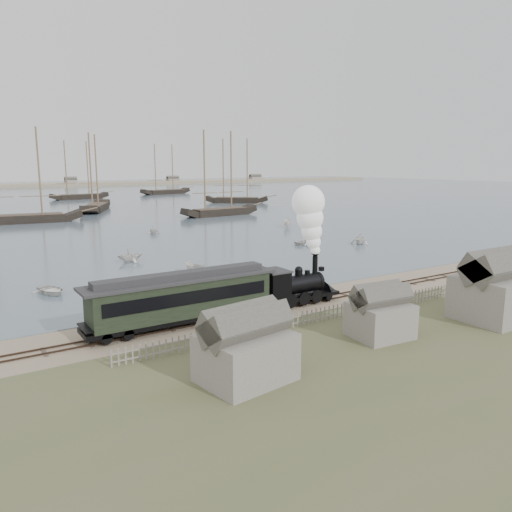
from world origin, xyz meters
TOP-DOWN VIEW (x-y plane):
  - ground at (0.00, 0.00)m, footprint 600.00×600.00m
  - harbor_water at (0.00, 170.00)m, footprint 600.00×336.00m
  - rail_track at (0.00, -2.00)m, footprint 120.00×1.80m
  - picket_fence_west at (-6.50, -7.00)m, footprint 19.00×0.10m
  - picket_fence_east at (12.50, -7.50)m, footprint 15.00×0.10m
  - shed_left at (-10.00, -13.00)m, footprint 5.00×4.00m
  - shed_mid at (2.00, -12.00)m, footprint 4.00×3.50m
  - shed_right at (13.00, -14.00)m, footprint 6.00×5.00m
  - locomotive at (3.34, -2.00)m, footprint 8.14×3.04m
  - passenger_coach at (-8.88, -2.00)m, footprint 15.31×2.95m
  - beached_dinghy at (-9.05, -0.06)m, footprint 4.69×5.01m
  - rowboat_0 at (-15.59, 13.49)m, footprint 4.35×3.70m
  - rowboat_1 at (-3.91, 24.87)m, footprint 2.91×3.34m
  - rowboat_2 at (-0.02, 14.41)m, footprint 3.29×2.06m
  - rowboat_3 at (23.42, 23.45)m, footprint 2.82×3.88m
  - rowboat_4 at (30.75, 19.25)m, footprint 3.84×4.09m
  - rowboat_5 at (33.22, 41.60)m, footprint 4.19×3.71m
  - rowboat_7 at (7.96, 47.31)m, footprint 3.07×2.78m
  - schooner_2 at (-9.18, 78.02)m, footprint 24.82×8.21m
  - schooner_3 at (11.49, 96.62)m, footprint 13.75×21.94m
  - schooner_4 at (33.06, 68.47)m, footprint 19.86×6.17m
  - schooner_5 at (56.14, 99.59)m, footprint 18.33×15.37m
  - schooner_8 at (18.62, 143.07)m, footprint 20.02×6.77m
  - schooner_9 at (55.20, 154.35)m, footprint 21.91×9.00m

SIDE VIEW (x-z plane):
  - ground at x=0.00m, z-range 0.00..0.00m
  - picket_fence_west at x=-6.50m, z-range -0.60..0.60m
  - picket_fence_east at x=12.50m, z-range -0.60..0.60m
  - shed_left at x=-10.00m, z-range -2.05..2.05m
  - shed_mid at x=2.00m, z-range -1.80..1.80m
  - shed_right at x=13.00m, z-range -2.55..2.55m
  - harbor_water at x=0.00m, z-range 0.00..0.06m
  - rail_track at x=0.00m, z-range -0.04..0.12m
  - beached_dinghy at x=-9.05m, z-range 0.00..0.85m
  - rowboat_0 at x=-15.59m, z-range 0.06..0.83m
  - rowboat_3 at x=23.42m, z-range 0.06..0.85m
  - rowboat_2 at x=-0.02m, z-range 0.06..1.25m
  - rowboat_7 at x=7.96m, z-range 0.06..1.48m
  - rowboat_5 at x=33.22m, z-range 0.06..1.64m
  - rowboat_1 at x=-3.91m, z-range 0.06..1.78m
  - rowboat_4 at x=30.75m, z-range 0.06..1.78m
  - passenger_coach at x=-8.88m, z-range 0.48..4.20m
  - locomotive at x=3.34m, z-range -0.41..9.75m
  - schooner_2 at x=-9.18m, z-range 0.06..20.06m
  - schooner_3 at x=11.49m, z-range 0.06..20.06m
  - schooner_4 at x=33.06m, z-range 0.06..20.06m
  - schooner_5 at x=56.14m, z-range 0.06..20.06m
  - schooner_8 at x=18.62m, z-range 0.06..20.06m
  - schooner_9 at x=55.20m, z-range 0.06..20.06m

